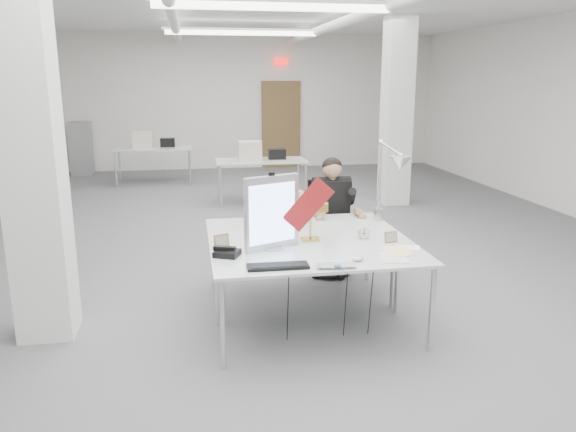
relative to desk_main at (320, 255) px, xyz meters
name	(u,v)px	position (x,y,z in m)	size (l,w,h in m)	color
room_shell	(276,118)	(0.04, 2.63, 0.95)	(10.04, 14.04, 3.24)	#58585B
desk_main	(320,255)	(0.00, 0.00, 0.00)	(1.80, 0.90, 0.03)	silver
desk_second	(299,228)	(0.00, 0.90, 0.00)	(1.80, 0.90, 0.03)	silver
bg_desk_a	(261,161)	(0.20, 5.50, 0.00)	(1.60, 0.80, 0.03)	silver
bg_desk_b	(153,148)	(-1.80, 7.70, 0.00)	(1.60, 0.80, 0.03)	silver
filing_cabinet	(81,148)	(-3.50, 9.15, -0.14)	(0.45, 0.55, 1.20)	gray
office_chair	(330,224)	(0.48, 1.57, -0.16)	(0.58, 0.58, 1.17)	black
seated_person	(332,197)	(0.48, 1.52, 0.16)	(0.43, 0.54, 0.81)	black
monitor	(272,213)	(-0.37, 0.22, 0.33)	(0.51, 0.05, 0.63)	silver
pennant	(308,205)	(-0.06, 0.19, 0.39)	(0.46, 0.01, 0.19)	maroon
keyboard	(278,266)	(-0.40, -0.28, 0.02)	(0.48, 0.16, 0.02)	black
laptop	(338,268)	(0.04, -0.40, 0.02)	(0.31, 0.20, 0.02)	#B8B7BC
mouse	(358,259)	(0.25, -0.23, 0.03)	(0.10, 0.06, 0.04)	silver
bankers_lamp	(310,223)	(0.01, 0.42, 0.17)	(0.28, 0.11, 0.31)	gold
desk_phone	(227,253)	(-0.76, 0.08, 0.04)	(0.19, 0.17, 0.05)	black
picture_frame_left	(221,241)	(-0.79, 0.35, 0.07)	(0.14, 0.01, 0.11)	#A06B45
picture_frame_right	(391,237)	(0.70, 0.23, 0.06)	(0.13, 0.01, 0.10)	#B0814C
desk_clock	(363,233)	(0.49, 0.38, 0.06)	(0.11, 0.11, 0.03)	#ABABB0
paper_stack_a	(394,257)	(0.57, -0.20, 0.02)	(0.21, 0.30, 0.01)	silver
paper_stack_b	(397,251)	(0.66, -0.05, 0.02)	(0.20, 0.28, 0.01)	#FFDE98
paper_stack_c	(408,247)	(0.79, 0.04, 0.02)	(0.20, 0.14, 0.01)	white
beige_monitor	(278,207)	(-0.19, 1.02, 0.19)	(0.37, 0.35, 0.35)	#C1B3A0
architect_lamp	(388,178)	(0.85, 0.77, 0.49)	(0.26, 0.75, 0.96)	silver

